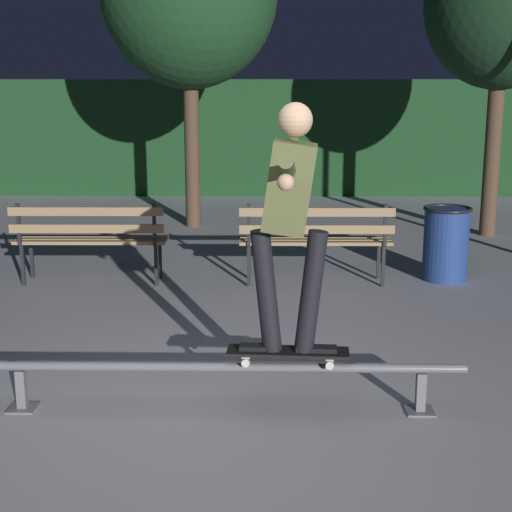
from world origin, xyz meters
TOP-DOWN VIEW (x-y plane):
  - ground_plane at (0.00, 0.00)m, footprint 90.00×90.00m
  - hedge_backdrop at (0.00, 10.51)m, footprint 24.00×1.20m
  - grind_rail at (0.00, 0.21)m, footprint 3.16×0.18m
  - skateboard at (0.44, 0.21)m, footprint 0.79×0.25m
  - skateboarder at (0.44, 0.21)m, footprint 0.62×1.41m
  - park_bench_leftmost at (-1.58, 3.40)m, footprint 1.60×0.43m
  - park_bench_left_center at (0.81, 3.40)m, footprint 1.60×0.43m
  - tree_far_right at (3.40, 6.15)m, footprint 2.06×2.06m
  - trash_can at (2.22, 3.63)m, footprint 0.52×0.52m

SIDE VIEW (x-z plane):
  - ground_plane at x=0.00m, z-range 0.00..0.00m
  - grind_rail at x=0.00m, z-range 0.10..0.42m
  - skateboard at x=0.44m, z-range 0.36..0.45m
  - trash_can at x=2.22m, z-range 0.01..0.81m
  - park_bench_leftmost at x=-1.58m, z-range 0.10..0.98m
  - park_bench_left_center at x=0.81m, z-range 0.10..0.98m
  - hedge_backdrop at x=0.00m, z-range 0.00..2.18m
  - skateboarder at x=0.44m, z-range 0.56..2.12m
  - tree_far_right at x=3.40m, z-range 0.98..5.25m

